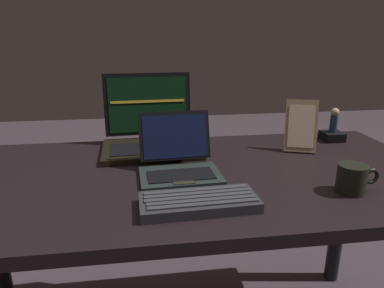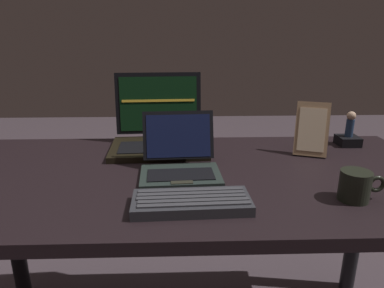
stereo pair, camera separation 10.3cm
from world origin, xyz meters
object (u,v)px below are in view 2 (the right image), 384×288
figurine_stand (348,141)px  figurine (350,123)px  external_keyboard (193,202)px  coffee_mug (356,186)px  laptop_front (180,163)px  laptop_rear (159,134)px  photo_frame (312,130)px

figurine_stand → figurine: 0.07m
external_keyboard → coffee_mug: size_ratio=2.50×
laptop_front → coffee_mug: (0.47, -0.19, 0.00)m
figurine_stand → figurine: figurine is taller
laptop_rear → external_keyboard: bearing=-76.8°
figurine_stand → figurine: (0.00, 0.00, 0.07)m
laptop_rear → figurine_stand: 0.76m
external_keyboard → laptop_front: bearing=98.7°
figurine_stand → coffee_mug: bearing=-113.4°
laptop_front → photo_frame: 0.51m
laptop_front → laptop_rear: size_ratio=0.68×
photo_frame → figurine: photo_frame is taller
external_keyboard → coffee_mug: coffee_mug is taller
external_keyboard → coffee_mug: 0.44m
figurine → coffee_mug: 0.52m
laptop_front → photo_frame: size_ratio=1.33×
coffee_mug → photo_frame: bearing=88.5°
photo_frame → figurine_stand: photo_frame is taller
coffee_mug → external_keyboard: bearing=-176.2°
coffee_mug → figurine: bearing=66.6°
laptop_front → laptop_rear: 0.28m
external_keyboard → photo_frame: photo_frame is taller
photo_frame → laptop_rear: bearing=169.8°
figurine → laptop_front: bearing=-157.6°
laptop_front → figurine: 0.73m
laptop_rear → photo_frame: 0.57m
external_keyboard → figurine: 0.82m
laptop_front → figurine: laptop_front is taller
external_keyboard → laptop_rear: bearing=103.2°
laptop_front → coffee_mug: bearing=-22.4°
laptop_rear → photo_frame: size_ratio=1.94×
laptop_rear → external_keyboard: laptop_rear is taller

